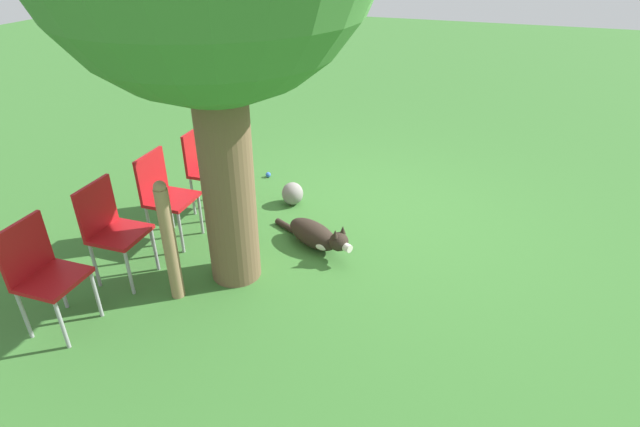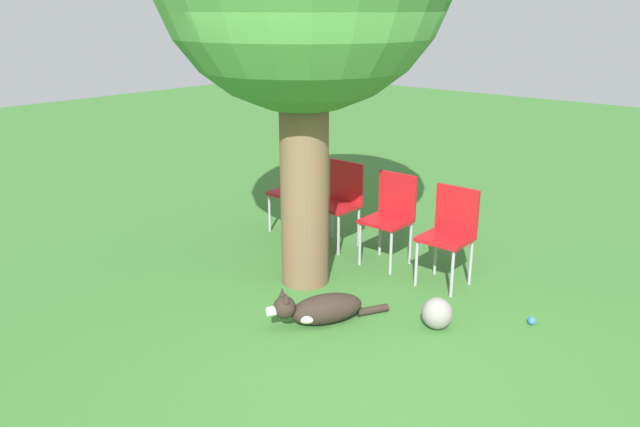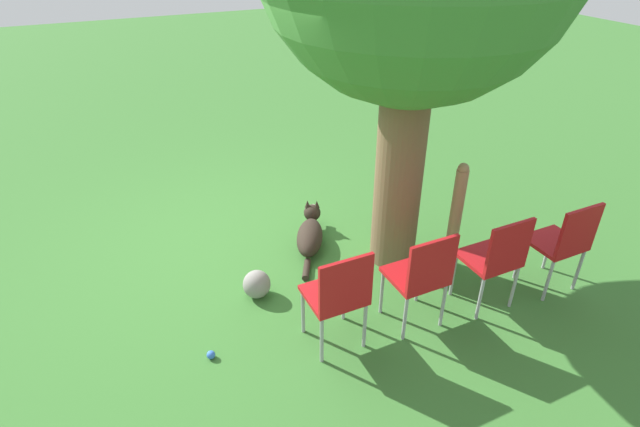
# 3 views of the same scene
# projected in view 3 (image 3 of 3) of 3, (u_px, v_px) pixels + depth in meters

# --- Properties ---
(ground_plane) EXTENTS (30.00, 30.00, 0.00)m
(ground_plane) POSITION_uv_depth(u_px,v_px,m) (261.00, 249.00, 5.27)
(ground_plane) COLOR #38702D
(dog) EXTENTS (1.00, 0.60, 0.36)m
(dog) POSITION_uv_depth(u_px,v_px,m) (310.00, 233.00, 5.29)
(dog) COLOR #2D231C
(dog) RESTS_ON ground_plane
(fence_post) EXTENTS (0.12, 0.12, 1.12)m
(fence_post) POSITION_uv_depth(u_px,v_px,m) (456.00, 216.00, 4.76)
(fence_post) COLOR #937551
(fence_post) RESTS_ON ground_plane
(red_chair_0) EXTENTS (0.43, 0.45, 0.94)m
(red_chair_0) POSITION_uv_depth(u_px,v_px,m) (339.00, 293.00, 3.81)
(red_chair_0) COLOR #B21419
(red_chair_0) RESTS_ON ground_plane
(red_chair_1) EXTENTS (0.43, 0.45, 0.94)m
(red_chair_1) POSITION_uv_depth(u_px,v_px,m) (422.00, 274.00, 4.02)
(red_chair_1) COLOR #B21419
(red_chair_1) RESTS_ON ground_plane
(red_chair_2) EXTENTS (0.43, 0.45, 0.94)m
(red_chair_2) POSITION_uv_depth(u_px,v_px,m) (496.00, 256.00, 4.23)
(red_chair_2) COLOR #B21419
(red_chair_2) RESTS_ON ground_plane
(red_chair_3) EXTENTS (0.43, 0.45, 0.94)m
(red_chair_3) POSITION_uv_depth(u_px,v_px,m) (564.00, 240.00, 4.44)
(red_chair_3) COLOR #B21419
(red_chair_3) RESTS_ON ground_plane
(tennis_ball) EXTENTS (0.07, 0.07, 0.07)m
(tennis_ball) POSITION_uv_depth(u_px,v_px,m) (211.00, 355.00, 3.96)
(tennis_ball) COLOR blue
(tennis_ball) RESTS_ON ground_plane
(garden_rock) EXTENTS (0.25, 0.25, 0.27)m
(garden_rock) POSITION_uv_depth(u_px,v_px,m) (257.00, 284.00, 4.56)
(garden_rock) COLOR gray
(garden_rock) RESTS_ON ground_plane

